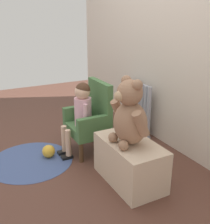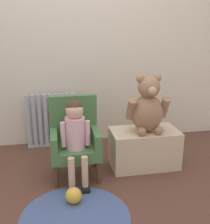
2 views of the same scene
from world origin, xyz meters
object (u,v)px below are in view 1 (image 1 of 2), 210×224
object	(u,v)px
child_figure	(81,108)
low_bench	(130,162)
toy_ball	(49,151)
radiator	(136,107)
floor_rug	(31,161)
large_teddy_bear	(130,116)
child_armchair	(91,119)

from	to	relation	value
child_figure	low_bench	world-z (taller)	child_figure
child_figure	toy_ball	bearing A→B (deg)	-99.30
toy_ball	radiator	bearing A→B (deg)	97.63
low_bench	toy_ball	size ratio (longest dim) A/B	5.03
child_figure	floor_rug	bearing A→B (deg)	-96.61
radiator	low_bench	xyz separation A→B (m)	(0.88, -0.65, -0.12)
child_figure	floor_rug	distance (m)	0.70
child_figure	large_teddy_bear	bearing A→B (deg)	10.85
child_armchair	large_teddy_bear	distance (m)	0.73
floor_rug	toy_ball	world-z (taller)	toy_ball
radiator	floor_rug	distance (m)	1.35
large_teddy_bear	toy_ball	size ratio (longest dim) A/B	4.25
child_armchair	floor_rug	world-z (taller)	child_armchair
child_armchair	low_bench	bearing A→B (deg)	3.33
child_armchair	child_figure	size ratio (longest dim) A/B	0.99
toy_ball	child_figure	bearing A→B (deg)	80.70
radiator	child_armchair	world-z (taller)	child_armchair
low_bench	toy_ball	distance (m)	0.88
child_figure	floor_rug	xyz separation A→B (m)	(-0.06, -0.52, -0.48)
child_armchair	floor_rug	distance (m)	0.72
low_bench	large_teddy_bear	xyz separation A→B (m)	(0.01, -0.02, 0.42)
radiator	low_bench	world-z (taller)	radiator
radiator	low_bench	size ratio (longest dim) A/B	0.94
child_armchair	child_figure	distance (m)	0.17
floor_rug	large_teddy_bear	bearing A→B (deg)	41.05
child_figure	toy_ball	size ratio (longest dim) A/B	5.74
large_teddy_bear	floor_rug	bearing A→B (deg)	-138.95
large_teddy_bear	low_bench	bearing A→B (deg)	116.61
child_figure	large_teddy_bear	xyz separation A→B (m)	(0.68, 0.13, 0.13)
low_bench	floor_rug	bearing A→B (deg)	-137.62
child_armchair	large_teddy_bear	world-z (taller)	large_teddy_bear
child_figure	child_armchair	bearing A→B (deg)	90.00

